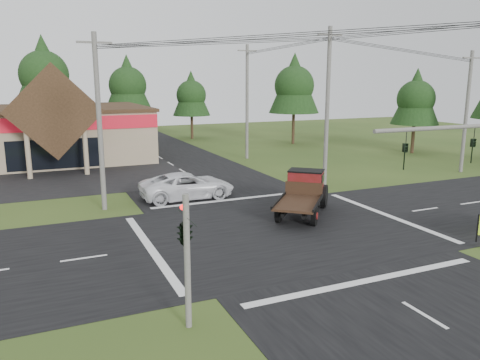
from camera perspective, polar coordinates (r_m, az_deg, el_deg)
ground at (r=24.97m, az=5.10°, el=-6.13°), size 120.00×120.00×0.00m
road_ns at (r=24.97m, az=5.10°, el=-6.11°), size 12.00×120.00×0.02m
road_ew at (r=24.97m, az=5.10°, el=-6.11°), size 120.00×12.00×0.02m
parking_apron at (r=40.58m, az=-26.71°, el=-0.28°), size 28.00×14.00×0.02m
traffic_signal_corner at (r=14.65m, az=-6.77°, el=-4.89°), size 0.53×2.48×4.40m
utility_pole_nw at (r=29.07m, az=-16.78°, el=6.83°), size 2.00×0.30×10.50m
utility_pole_ne at (r=34.80m, az=10.59°, el=8.74°), size 2.00×0.30×11.50m
utility_pole_far at (r=44.23m, az=25.89°, el=7.57°), size 2.00×0.30×10.20m
utility_pole_n at (r=47.04m, az=0.87°, el=9.57°), size 2.00×0.30×11.20m
tree_row_c at (r=61.78m, az=-22.80°, el=12.01°), size 7.28×7.28×13.13m
tree_row_d at (r=63.80m, az=-13.55°, el=11.36°), size 6.16×6.16×11.11m
tree_row_e at (r=63.83m, az=-5.97°, el=10.42°), size 5.04×5.04×9.09m
tree_side_ne at (r=58.71m, az=6.64°, el=11.58°), size 6.16×6.16×11.11m
tree_side_e_near at (r=53.96m, az=20.67°, el=9.44°), size 5.04×5.04×9.09m
antique_flatbed_truck at (r=27.49m, az=7.58°, el=-1.74°), size 5.74×6.12×2.54m
white_pickup at (r=31.46m, az=-6.45°, el=-0.70°), size 6.31×2.95×1.75m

